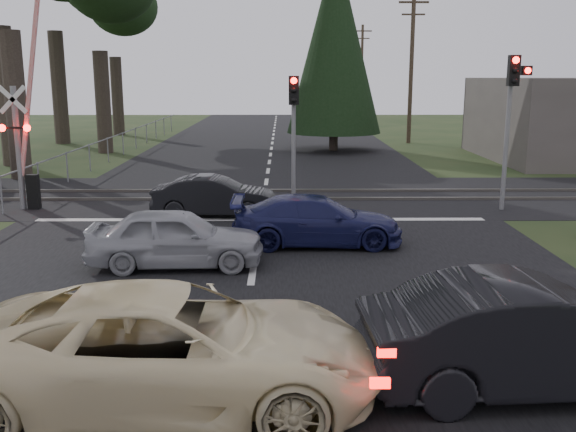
{
  "coord_description": "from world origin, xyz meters",
  "views": [
    {
      "loc": [
        0.64,
        -9.98,
        4.09
      ],
      "look_at": [
        0.75,
        2.78,
        1.3
      ],
      "focal_mm": 40.0,
      "sensor_mm": 36.0,
      "label": 1
    }
  ],
  "objects_px": {
    "silver_car": "(176,238)",
    "blue_sedan": "(317,221)",
    "utility_pole_mid": "(411,65)",
    "utility_pole_far": "(362,70)",
    "dark_car_far": "(215,196)",
    "dark_hatchback": "(535,336)",
    "crossing_signal": "(25,144)",
    "cream_coupe": "(171,348)",
    "traffic_signal_center": "(294,117)",
    "traffic_signal_right": "(512,103)"
  },
  "relations": [
    {
      "from": "silver_car",
      "to": "blue_sedan",
      "type": "relative_size",
      "value": 0.91
    },
    {
      "from": "utility_pole_mid",
      "to": "utility_pole_far",
      "type": "relative_size",
      "value": 1.0
    },
    {
      "from": "utility_pole_far",
      "to": "silver_car",
      "type": "height_order",
      "value": "utility_pole_far"
    },
    {
      "from": "dark_car_far",
      "to": "dark_hatchback",
      "type": "bearing_deg",
      "value": -151.45
    },
    {
      "from": "utility_pole_far",
      "to": "blue_sedan",
      "type": "height_order",
      "value": "utility_pole_far"
    },
    {
      "from": "crossing_signal",
      "to": "blue_sedan",
      "type": "height_order",
      "value": "crossing_signal"
    },
    {
      "from": "utility_pole_far",
      "to": "cream_coupe",
      "type": "bearing_deg",
      "value": -99.17
    },
    {
      "from": "utility_pole_mid",
      "to": "cream_coupe",
      "type": "bearing_deg",
      "value": -105.95
    },
    {
      "from": "utility_pole_far",
      "to": "blue_sedan",
      "type": "distance_m",
      "value": 50.27
    },
    {
      "from": "dark_hatchback",
      "to": "silver_car",
      "type": "distance_m",
      "value": 8.01
    },
    {
      "from": "blue_sedan",
      "to": "dark_car_far",
      "type": "bearing_deg",
      "value": 40.53
    },
    {
      "from": "cream_coupe",
      "to": "dark_car_far",
      "type": "xyz_separation_m",
      "value": [
        -0.6,
        11.18,
        -0.15
      ]
    },
    {
      "from": "utility_pole_mid",
      "to": "cream_coupe",
      "type": "xyz_separation_m",
      "value": [
        -9.27,
        -32.45,
        -3.98
      ]
    },
    {
      "from": "dark_hatchback",
      "to": "utility_pole_mid",
      "type": "bearing_deg",
      "value": -11.92
    },
    {
      "from": "blue_sedan",
      "to": "dark_car_far",
      "type": "xyz_separation_m",
      "value": [
        -2.86,
        3.33,
        -0.01
      ]
    },
    {
      "from": "traffic_signal_center",
      "to": "utility_pole_mid",
      "type": "height_order",
      "value": "utility_pole_mid"
    },
    {
      "from": "utility_pole_mid",
      "to": "dark_car_far",
      "type": "relative_size",
      "value": 2.48
    },
    {
      "from": "traffic_signal_right",
      "to": "traffic_signal_center",
      "type": "bearing_deg",
      "value": 169.59
    },
    {
      "from": "silver_car",
      "to": "traffic_signal_right",
      "type": "bearing_deg",
      "value": -59.54
    },
    {
      "from": "cream_coupe",
      "to": "blue_sedan",
      "type": "relative_size",
      "value": 1.28
    },
    {
      "from": "crossing_signal",
      "to": "utility_pole_far",
      "type": "bearing_deg",
      "value": 70.77
    },
    {
      "from": "traffic_signal_center",
      "to": "silver_car",
      "type": "height_order",
      "value": "traffic_signal_center"
    },
    {
      "from": "dark_hatchback",
      "to": "traffic_signal_center",
      "type": "bearing_deg",
      "value": 9.12
    },
    {
      "from": "utility_pole_mid",
      "to": "dark_hatchback",
      "type": "distance_m",
      "value": 32.7
    },
    {
      "from": "crossing_signal",
      "to": "traffic_signal_right",
      "type": "xyz_separation_m",
      "value": [
        14.82,
        -0.31,
        1.26
      ]
    },
    {
      "from": "traffic_signal_right",
      "to": "silver_car",
      "type": "relative_size",
      "value": 1.24
    },
    {
      "from": "cream_coupe",
      "to": "blue_sedan",
      "type": "height_order",
      "value": "cream_coupe"
    },
    {
      "from": "utility_pole_mid",
      "to": "dark_car_far",
      "type": "height_order",
      "value": "utility_pole_mid"
    },
    {
      "from": "crossing_signal",
      "to": "cream_coupe",
      "type": "distance_m",
      "value": 13.92
    },
    {
      "from": "traffic_signal_center",
      "to": "blue_sedan",
      "type": "xyz_separation_m",
      "value": [
        0.48,
        -5.29,
        -2.2
      ]
    },
    {
      "from": "blue_sedan",
      "to": "traffic_signal_center",
      "type": "bearing_deg",
      "value": 5.13
    },
    {
      "from": "traffic_signal_center",
      "to": "utility_pole_mid",
      "type": "relative_size",
      "value": 0.46
    },
    {
      "from": "utility_pole_mid",
      "to": "utility_pole_far",
      "type": "bearing_deg",
      "value": 90.0
    },
    {
      "from": "crossing_signal",
      "to": "utility_pole_far",
      "type": "relative_size",
      "value": 0.77
    },
    {
      "from": "traffic_signal_center",
      "to": "utility_pole_mid",
      "type": "xyz_separation_m",
      "value": [
        7.5,
        19.32,
        1.92
      ]
    },
    {
      "from": "crossing_signal",
      "to": "traffic_signal_right",
      "type": "distance_m",
      "value": 14.88
    },
    {
      "from": "silver_car",
      "to": "dark_car_far",
      "type": "xyz_separation_m",
      "value": [
        0.31,
        5.17,
        -0.05
      ]
    },
    {
      "from": "blue_sedan",
      "to": "dark_car_far",
      "type": "relative_size",
      "value": 1.15
    },
    {
      "from": "utility_pole_far",
      "to": "silver_car",
      "type": "distance_m",
      "value": 52.6
    },
    {
      "from": "crossing_signal",
      "to": "dark_hatchback",
      "type": "bearing_deg",
      "value": -46.71
    },
    {
      "from": "silver_car",
      "to": "crossing_signal",
      "type": "bearing_deg",
      "value": 39.67
    },
    {
      "from": "traffic_signal_center",
      "to": "utility_pole_far",
      "type": "relative_size",
      "value": 0.46
    },
    {
      "from": "traffic_signal_right",
      "to": "blue_sedan",
      "type": "xyz_separation_m",
      "value": [
        -6.06,
        -4.08,
        -2.71
      ]
    },
    {
      "from": "traffic_signal_right",
      "to": "silver_car",
      "type": "bearing_deg",
      "value": -147.33
    },
    {
      "from": "traffic_signal_right",
      "to": "utility_pole_mid",
      "type": "relative_size",
      "value": 0.52
    },
    {
      "from": "dark_car_far",
      "to": "utility_pole_mid",
      "type": "bearing_deg",
      "value": -22.49
    },
    {
      "from": "traffic_signal_right",
      "to": "dark_car_far",
      "type": "distance_m",
      "value": 9.36
    },
    {
      "from": "crossing_signal",
      "to": "utility_pole_mid",
      "type": "height_order",
      "value": "utility_pole_mid"
    },
    {
      "from": "cream_coupe",
      "to": "silver_car",
      "type": "bearing_deg",
      "value": 8.68
    },
    {
      "from": "silver_car",
      "to": "utility_pole_far",
      "type": "bearing_deg",
      "value": -13.41
    }
  ]
}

